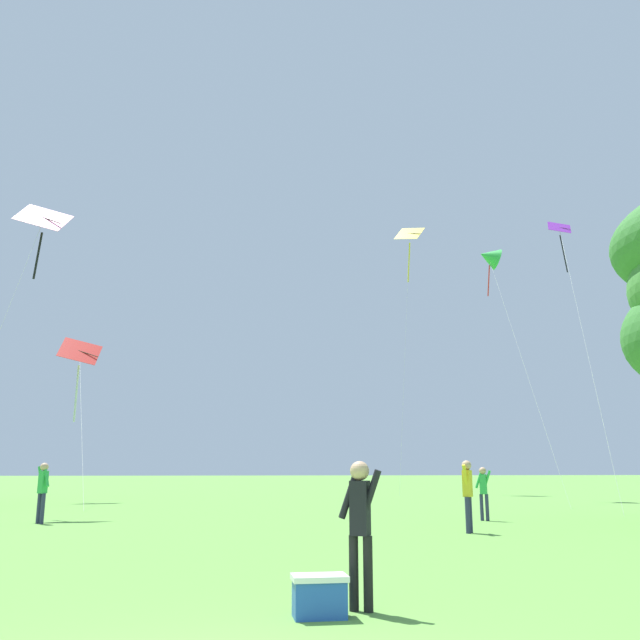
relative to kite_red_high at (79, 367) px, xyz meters
The scene contains 10 objects.
kite_red_high is the anchor object (origin of this frame).
kite_pink_low 11.20m from the kite_red_high, 88.78° to the right, with size 2.18×7.41×12.16m.
kite_purple_streamer 26.50m from the kite_red_high, 13.29° to the right, with size 4.45×9.70×14.73m.
kite_yellow_diamond 26.41m from the kite_red_high, 25.31° to the left, with size 3.90×6.00×20.18m.
kite_green_small 24.40m from the kite_red_high, ahead, with size 2.15×10.55×14.93m.
person_child_small 16.49m from the kite_red_high, 81.58° to the right, with size 0.49×0.44×1.77m.
person_with_spool 23.37m from the kite_red_high, 45.67° to the right, with size 0.49×0.35×1.65m.
person_far_back 31.00m from the kite_red_high, 72.77° to the right, with size 0.50×0.34×1.66m.
person_in_red_shirt 25.07m from the kite_red_high, 55.64° to the right, with size 0.43×0.51×1.80m.
picnic_cooler 31.25m from the kite_red_high, 73.84° to the right, with size 0.60×0.40×0.44m.
Camera 1 is at (-0.09, -5.06, 1.55)m, focal length 37.53 mm.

